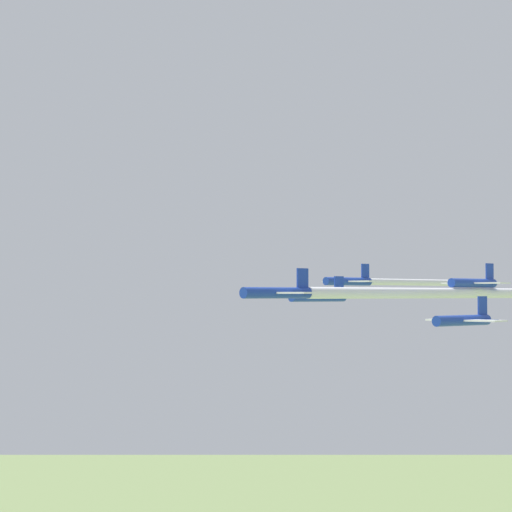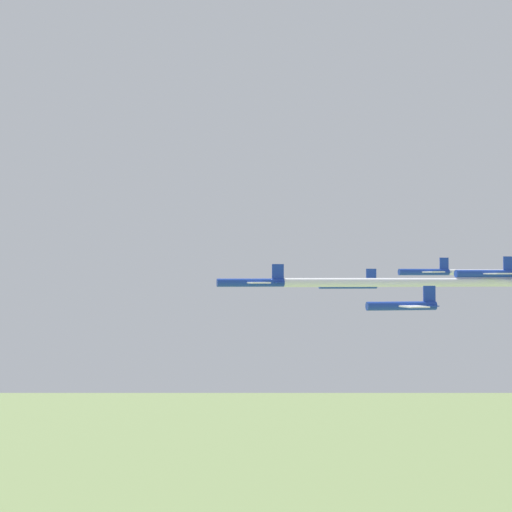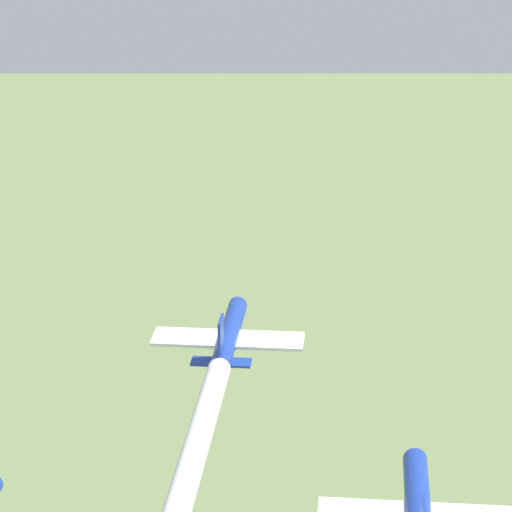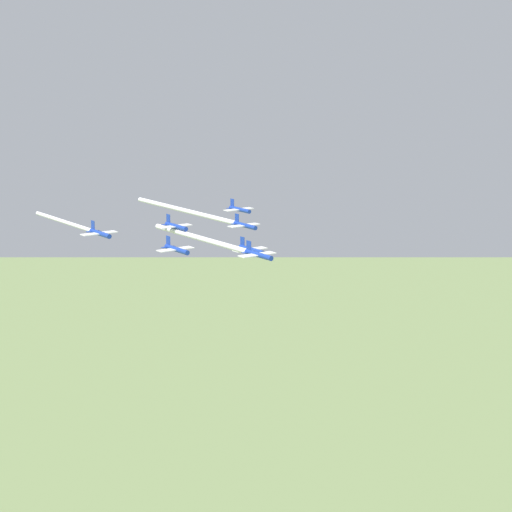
% 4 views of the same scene
% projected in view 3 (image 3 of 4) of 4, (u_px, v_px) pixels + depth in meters
% --- Properties ---
extents(jet_0, '(7.99, 7.90, 3.03)m').
position_uv_depth(jet_0, '(228.00, 337.00, 67.32)').
color(jet_0, '#19389E').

